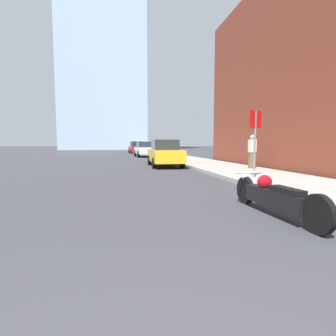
% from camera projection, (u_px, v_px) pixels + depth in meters
% --- Properties ---
extents(sidewalk, '(3.37, 240.00, 0.15)m').
position_uv_depth(sidewalk, '(155.00, 153.00, 40.41)').
color(sidewalk, gray).
rests_on(sidewalk, ground_plane).
extents(motorcycle, '(0.62, 2.71, 0.73)m').
position_uv_depth(motorcycle, '(273.00, 196.00, 4.89)').
color(motorcycle, black).
rests_on(motorcycle, ground_plane).
extents(parked_car_yellow, '(1.86, 4.55, 1.60)m').
position_uv_depth(parked_car_yellow, '(165.00, 153.00, 15.84)').
color(parked_car_yellow, gold).
rests_on(parked_car_yellow, ground_plane).
extents(parked_car_white, '(2.05, 4.49, 1.62)m').
position_uv_depth(parked_car_white, '(145.00, 149.00, 27.93)').
color(parked_car_white, silver).
rests_on(parked_car_white, ground_plane).
extents(parked_car_red, '(2.23, 4.32, 1.78)m').
position_uv_depth(parked_car_red, '(136.00, 147.00, 39.45)').
color(parked_car_red, red).
rests_on(parked_car_red, ground_plane).
extents(stop_sign, '(0.57, 0.26, 2.36)m').
position_uv_depth(stop_sign, '(255.00, 132.00, 9.26)').
color(stop_sign, slate).
rests_on(stop_sign, sidewalk).
extents(pedestrian, '(0.36, 0.23, 1.65)m').
position_uv_depth(pedestrian, '(252.00, 151.00, 12.95)').
color(pedestrian, brown).
rests_on(pedestrian, sidewalk).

